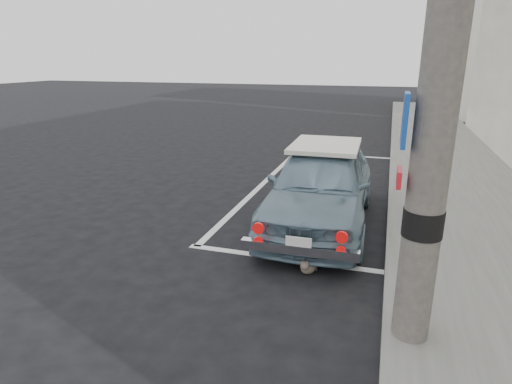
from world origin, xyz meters
TOP-DOWN VIEW (x-y plane):
  - ground at (0.00, 0.00)m, footprint 80.00×80.00m
  - sidewalk at (3.20, 2.00)m, footprint 2.80×40.00m
  - building_far at (6.35, 20.00)m, footprint 3.50×10.00m
  - pline_rear at (0.50, -0.50)m, footprint 3.00×0.12m
  - pline_front at (0.50, 6.50)m, footprint 3.00×0.12m
  - pline_side at (-0.90, 3.00)m, footprint 0.12×7.00m
  - retro_coupe at (0.69, 1.00)m, footprint 1.68×4.00m
  - cat at (0.84, -0.81)m, footprint 0.25×0.44m

SIDE VIEW (x-z plane):
  - ground at x=0.00m, z-range 0.00..0.00m
  - pline_rear at x=0.50m, z-range 0.00..0.01m
  - pline_front at x=0.50m, z-range 0.00..0.01m
  - pline_side at x=-0.90m, z-range 0.00..0.01m
  - sidewalk at x=3.20m, z-range 0.00..0.15m
  - cat at x=0.84m, z-range -0.01..0.23m
  - retro_coupe at x=0.69m, z-range 0.01..1.36m
  - building_far at x=6.35m, z-range 0.00..8.00m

